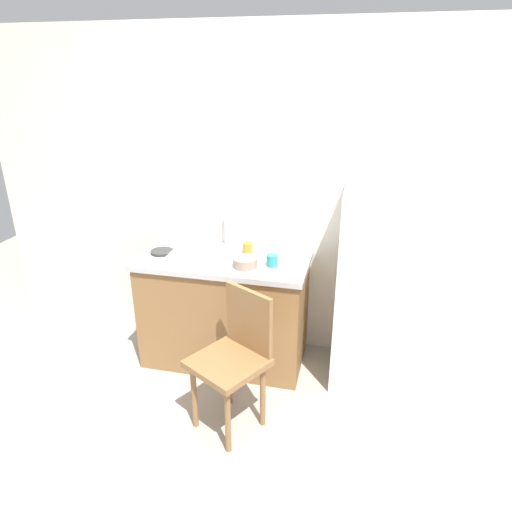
% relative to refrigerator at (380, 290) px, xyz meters
% --- Properties ---
extents(ground_plane, '(8.00, 8.00, 0.00)m').
position_rel_refrigerator_xyz_m(ground_plane, '(-0.72, -0.67, -0.70)').
color(ground_plane, '#9E998E').
extents(back_wall, '(4.80, 0.10, 2.41)m').
position_rel_refrigerator_xyz_m(back_wall, '(-0.72, 0.33, 0.51)').
color(back_wall, silver).
rests_on(back_wall, ground_plane).
extents(cabinet_base, '(1.19, 0.60, 0.81)m').
position_rel_refrigerator_xyz_m(cabinet_base, '(-1.11, -0.02, -0.29)').
color(cabinet_base, olive).
rests_on(cabinet_base, ground_plane).
extents(countertop, '(1.23, 0.64, 0.04)m').
position_rel_refrigerator_xyz_m(countertop, '(-1.11, -0.02, 0.13)').
color(countertop, '#B7B7BC').
rests_on(countertop, cabinet_base).
extents(faucet, '(0.02, 0.02, 0.27)m').
position_rel_refrigerator_xyz_m(faucet, '(-1.17, 0.23, 0.29)').
color(faucet, '#B7B7BC').
rests_on(faucet, countertop).
extents(refrigerator, '(0.59, 0.56, 1.39)m').
position_rel_refrigerator_xyz_m(refrigerator, '(0.00, 0.00, 0.00)').
color(refrigerator, silver).
rests_on(refrigerator, ground_plane).
extents(chair, '(0.55, 0.55, 0.89)m').
position_rel_refrigerator_xyz_m(chair, '(-0.85, -0.69, -0.20)').
color(chair, olive).
rests_on(chair, ground_plane).
extents(dish_tray, '(0.28, 0.20, 0.05)m').
position_rel_refrigerator_xyz_m(dish_tray, '(-1.33, -0.13, 0.18)').
color(dish_tray, white).
rests_on(dish_tray, countertop).
extents(terracotta_bowl, '(0.17, 0.17, 0.07)m').
position_rel_refrigerator_xyz_m(terracotta_bowl, '(-0.92, -0.16, 0.18)').
color(terracotta_bowl, gray).
rests_on(terracotta_bowl, countertop).
extents(hotplate, '(0.17, 0.17, 0.02)m').
position_rel_refrigerator_xyz_m(hotplate, '(-1.58, -0.05, 0.16)').
color(hotplate, '#2D2D2D').
rests_on(hotplate, countertop).
extents(cup_orange, '(0.08, 0.08, 0.08)m').
position_rel_refrigerator_xyz_m(cup_orange, '(-0.96, 0.09, 0.19)').
color(cup_orange, orange).
rests_on(cup_orange, countertop).
extents(cup_teal, '(0.08, 0.08, 0.08)m').
position_rel_refrigerator_xyz_m(cup_teal, '(-0.74, -0.10, 0.19)').
color(cup_teal, teal).
rests_on(cup_teal, countertop).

